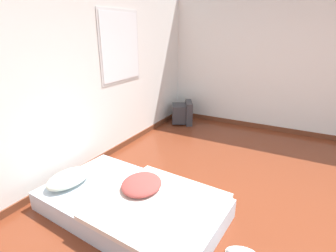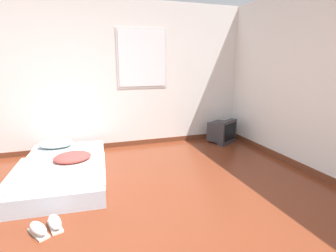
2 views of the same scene
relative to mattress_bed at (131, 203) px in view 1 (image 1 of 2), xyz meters
The scene contains 5 objects.
ground_plane 1.69m from the mattress_bed, 73.46° to the right, with size 20.00×20.00×0.00m, color maroon.
wall_back 1.71m from the mattress_bed, 67.17° to the left, with size 8.11×0.08×2.60m.
wall_right 3.90m from the mattress_bed, 25.61° to the right, with size 0.08×7.90×2.60m.
mattress_bed is the anchor object (origin of this frame).
crt_tv 3.00m from the mattress_bed, 15.11° to the left, with size 0.58×0.57×0.46m.
Camera 1 is at (-2.31, 0.17, 1.84)m, focal length 28.00 mm.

